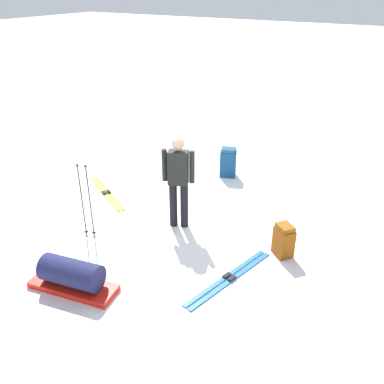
{
  "coord_description": "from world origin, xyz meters",
  "views": [
    {
      "loc": [
        -3.32,
        5.55,
        4.02
      ],
      "look_at": [
        0.0,
        0.0,
        0.7
      ],
      "focal_mm": 38.98,
      "sensor_mm": 36.0,
      "label": 1
    }
  ],
  "objects": [
    {
      "name": "backpack_bright",
      "position": [
        -1.71,
        -0.01,
        0.27
      ],
      "size": [
        0.39,
        0.38,
        0.56
      ],
      "color": "#8E440D",
      "rests_on": "ground_plane"
    },
    {
      "name": "ski_poles_planted_near",
      "position": [
        1.38,
        1.17,
        0.75
      ],
      "size": [
        0.21,
        0.11,
        1.35
      ],
      "color": "black",
      "rests_on": "ground_plane"
    },
    {
      "name": "ground_plane",
      "position": [
        0.0,
        0.0,
        0.0
      ],
      "size": [
        80.0,
        80.0,
        0.0
      ],
      "primitive_type": "plane",
      "color": "white"
    },
    {
      "name": "skier_standing",
      "position": [
        0.22,
        0.09,
        0.95
      ],
      "size": [
        0.54,
        0.33,
        1.7
      ],
      "color": "black",
      "rests_on": "ground_plane"
    },
    {
      "name": "backpack_large_dark",
      "position": [
        0.42,
        -2.28,
        0.33
      ],
      "size": [
        0.42,
        0.37,
        0.67
      ],
      "color": "navy",
      "rests_on": "ground_plane"
    },
    {
      "name": "gear_sled",
      "position": [
        0.6,
        2.36,
        0.22
      ],
      "size": [
        1.35,
        0.67,
        0.49
      ],
      "color": "red",
      "rests_on": "ground_plane"
    },
    {
      "name": "ski_pair_far",
      "position": [
        2.2,
        -0.18,
        0.01
      ],
      "size": [
        1.57,
        0.99,
        0.05
      ],
      "color": "gold",
      "rests_on": "ground_plane"
    },
    {
      "name": "ski_pair_near",
      "position": [
        -1.25,
        0.99,
        0.01
      ],
      "size": [
        0.59,
        1.81,
        0.05
      ],
      "color": "#225FA2",
      "rests_on": "ground_plane"
    }
  ]
}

